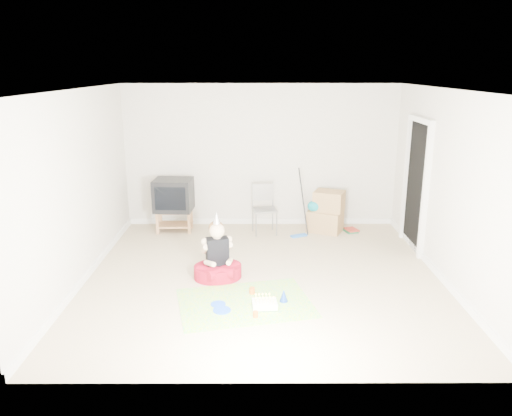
{
  "coord_description": "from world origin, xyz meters",
  "views": [
    {
      "loc": [
        -0.13,
        -6.58,
        2.87
      ],
      "look_at": [
        -0.1,
        0.4,
        0.9
      ],
      "focal_mm": 35.0,
      "sensor_mm": 36.0,
      "label": 1
    }
  ],
  "objects_px": {
    "tv_stand": "(175,218)",
    "birthday_cake": "(265,305)",
    "seated_woman": "(218,264)",
    "crt_tv": "(173,195)",
    "cardboard_boxes": "(326,212)",
    "folding_chair": "(265,210)"
  },
  "relations": [
    {
      "from": "tv_stand",
      "to": "seated_woman",
      "type": "xyz_separation_m",
      "value": [
        0.93,
        -2.1,
        -0.02
      ]
    },
    {
      "from": "folding_chair",
      "to": "seated_woman",
      "type": "distance_m",
      "value": 2.09
    },
    {
      "from": "tv_stand",
      "to": "folding_chair",
      "type": "xyz_separation_m",
      "value": [
        1.63,
        -0.14,
        0.2
      ]
    },
    {
      "from": "folding_chair",
      "to": "cardboard_boxes",
      "type": "xyz_separation_m",
      "value": [
        1.11,
        0.13,
        -0.08
      ]
    },
    {
      "from": "seated_woman",
      "to": "birthday_cake",
      "type": "relative_size",
      "value": 3.03
    },
    {
      "from": "crt_tv",
      "to": "cardboard_boxes",
      "type": "relative_size",
      "value": 0.89
    },
    {
      "from": "tv_stand",
      "to": "birthday_cake",
      "type": "distance_m",
      "value": 3.42
    },
    {
      "from": "folding_chair",
      "to": "cardboard_boxes",
      "type": "distance_m",
      "value": 1.12
    },
    {
      "from": "crt_tv",
      "to": "seated_woman",
      "type": "height_order",
      "value": "seated_woman"
    },
    {
      "from": "birthday_cake",
      "to": "cardboard_boxes",
      "type": "bearing_deg",
      "value": 68.76
    },
    {
      "from": "cardboard_boxes",
      "to": "seated_woman",
      "type": "relative_size",
      "value": 0.77
    },
    {
      "from": "folding_chair",
      "to": "tv_stand",
      "type": "bearing_deg",
      "value": 174.93
    },
    {
      "from": "birthday_cake",
      "to": "tv_stand",
      "type": "bearing_deg",
      "value": 117.43
    },
    {
      "from": "crt_tv",
      "to": "cardboard_boxes",
      "type": "distance_m",
      "value": 2.76
    },
    {
      "from": "birthday_cake",
      "to": "seated_woman",
      "type": "bearing_deg",
      "value": 124.67
    },
    {
      "from": "folding_chair",
      "to": "birthday_cake",
      "type": "relative_size",
      "value": 2.81
    },
    {
      "from": "folding_chair",
      "to": "crt_tv",
      "type": "bearing_deg",
      "value": 174.93
    },
    {
      "from": "crt_tv",
      "to": "seated_woman",
      "type": "xyz_separation_m",
      "value": [
        0.93,
        -2.1,
        -0.46
      ]
    },
    {
      "from": "folding_chair",
      "to": "seated_woman",
      "type": "xyz_separation_m",
      "value": [
        -0.7,
        -1.95,
        -0.23
      ]
    },
    {
      "from": "seated_woman",
      "to": "crt_tv",
      "type": "bearing_deg",
      "value": 113.87
    },
    {
      "from": "folding_chair",
      "to": "cardboard_boxes",
      "type": "relative_size",
      "value": 1.21
    },
    {
      "from": "seated_woman",
      "to": "folding_chair",
      "type": "bearing_deg",
      "value": 70.26
    }
  ]
}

